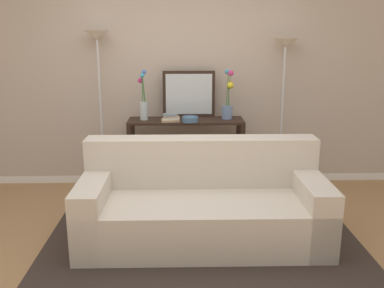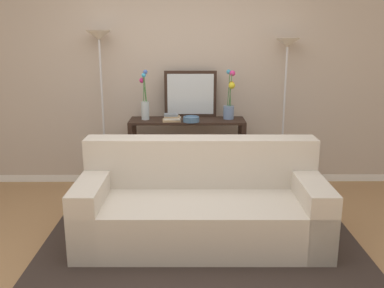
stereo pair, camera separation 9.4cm
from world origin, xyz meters
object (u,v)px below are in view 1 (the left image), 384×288
floor_lamp_right (284,72)px  vase_tall_flowers (143,104)px  floor_lamp_left (98,67)px  fruit_bowl (190,119)px  couch (203,206)px  wall_mirror (189,94)px  book_row_under_console (159,185)px  book_stack (171,118)px  console_table (186,142)px  vase_short_flowers (228,102)px

floor_lamp_right → vase_tall_flowers: bearing=-176.5°
floor_lamp_left → fruit_bowl: size_ratio=10.11×
couch → floor_lamp_right: (1.00, 1.34, 1.08)m
wall_mirror → book_row_under_console: size_ratio=1.42×
book_stack → console_table: bearing=30.2°
wall_mirror → vase_tall_flowers: size_ratio=1.07×
floor_lamp_right → fruit_bowl: 1.22m
couch → wall_mirror: (-0.09, 1.40, 0.82)m
vase_short_flowers → fruit_bowl: bearing=-159.1°
floor_lamp_right → vase_tall_flowers: floor_lamp_right is taller
couch → wall_mirror: 1.63m
couch → floor_lamp_left: size_ratio=1.16×
floor_lamp_right → wall_mirror: size_ratio=2.90×
couch → fruit_bowl: fruit_bowl is taller
floor_lamp_right → fruit_bowl: bearing=-168.0°
floor_lamp_right → fruit_bowl: floor_lamp_right is taller
wall_mirror → book_stack: size_ratio=2.88×
couch → floor_lamp_left: 2.08m
floor_lamp_right → wall_mirror: floor_lamp_right is taller
vase_tall_flowers → book_stack: vase_tall_flowers is taller
console_table → book_stack: bearing=-149.8°
fruit_bowl → book_row_under_console: fruit_bowl is taller
book_row_under_console → vase_tall_flowers: bearing=178.7°
vase_tall_flowers → book_stack: size_ratio=2.69×
console_table → vase_short_flowers: vase_short_flowers is taller
book_row_under_console → wall_mirror: bearing=24.3°
vase_tall_flowers → fruit_bowl: bearing=-14.0°
vase_tall_flowers → book_row_under_console: size_ratio=1.32×
couch → book_stack: (-0.30, 1.14, 0.59)m
fruit_bowl → vase_short_flowers: bearing=20.9°
console_table → fruit_bowl: 0.33m
floor_lamp_left → floor_lamp_right: floor_lamp_left is taller
console_table → vase_tall_flowers: 0.66m
vase_tall_flowers → vase_short_flowers: 0.97m
vase_tall_flowers → fruit_bowl: 0.56m
wall_mirror → book_row_under_console: (-0.37, -0.17, -1.07)m
console_table → floor_lamp_right: 1.39m
fruit_bowl → book_row_under_console: (-0.37, 0.13, -0.83)m
floor_lamp_left → fruit_bowl: 1.20m
vase_short_flowers → book_row_under_console: bearing=-177.2°
console_table → vase_short_flowers: bearing=4.7°
console_table → book_row_under_console: size_ratio=3.07×
console_table → vase_short_flowers: size_ratio=2.35×
floor_lamp_left → fruit_bowl: bearing=-12.6°
couch → vase_short_flowers: (0.36, 1.28, 0.74)m
floor_lamp_right → wall_mirror: (-1.09, 0.06, -0.26)m
console_table → fruit_bowl: bearing=-70.3°
vase_tall_flowers → book_stack: 0.36m
couch → vase_tall_flowers: (-0.61, 1.24, 0.73)m
floor_lamp_right → couch: bearing=-126.8°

